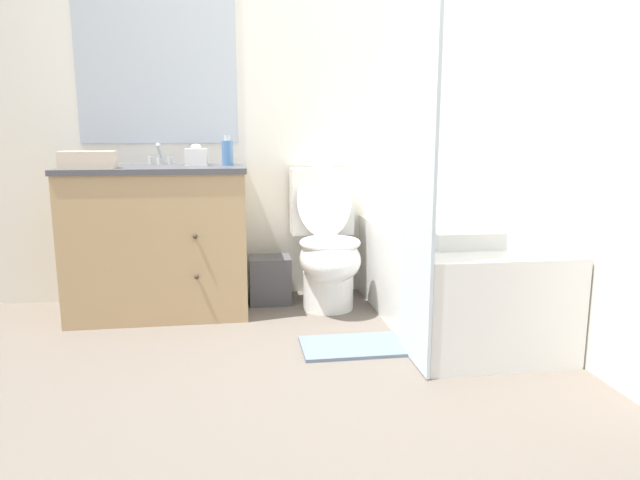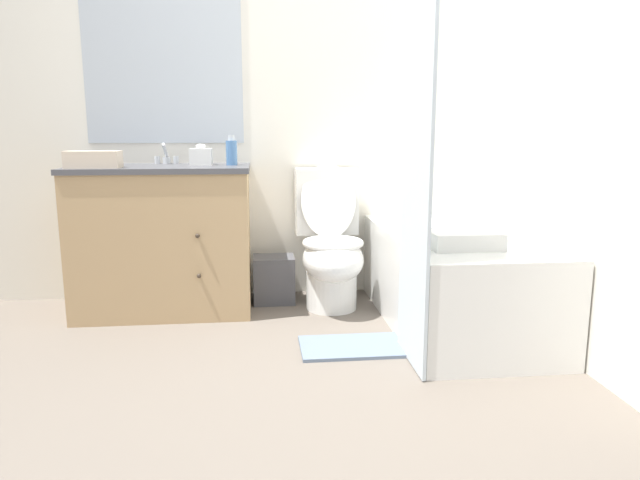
{
  "view_description": "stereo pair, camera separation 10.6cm",
  "coord_description": "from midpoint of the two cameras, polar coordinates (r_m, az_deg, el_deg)",
  "views": [
    {
      "loc": [
        -0.28,
        -2.0,
        1.01
      ],
      "look_at": [
        0.12,
        0.69,
        0.5
      ],
      "focal_mm": 32.0,
      "sensor_mm": 36.0,
      "label": 1
    },
    {
      "loc": [
        -0.18,
        -2.01,
        1.01
      ],
      "look_at": [
        0.12,
        0.69,
        0.5
      ],
      "focal_mm": 32.0,
      "sensor_mm": 36.0,
      "label": 2
    }
  ],
  "objects": [
    {
      "name": "sink_faucet",
      "position": [
        3.51,
        -14.28,
        7.97
      ],
      "size": [
        0.14,
        0.12,
        0.12
      ],
      "color": "silver",
      "rests_on": "vanity_cabinet"
    },
    {
      "name": "soap_dispenser",
      "position": [
        3.28,
        -7.91,
        8.71
      ],
      "size": [
        0.06,
        0.06,
        0.17
      ],
      "color": "#4C7AB2",
      "rests_on": "vanity_cabinet"
    },
    {
      "name": "toilet",
      "position": [
        3.33,
        1.97,
        -0.52
      ],
      "size": [
        0.38,
        0.65,
        0.83
      ],
      "color": "white",
      "rests_on": "ground_plane"
    },
    {
      "name": "shower_curtain",
      "position": [
        2.45,
        10.97,
        9.79
      ],
      "size": [
        0.02,
        0.42,
        1.96
      ],
      "color": "silver",
      "rests_on": "ground_plane"
    },
    {
      "name": "bath_mat",
      "position": [
        2.78,
        4.63,
        -10.57
      ],
      "size": [
        0.52,
        0.31,
        0.02
      ],
      "color": "slate",
      "rests_on": "ground_plane"
    },
    {
      "name": "vanity_cabinet",
      "position": [
        3.36,
        -14.41,
        0.28
      ],
      "size": [
        0.98,
        0.6,
        0.83
      ],
      "color": "tan",
      "rests_on": "ground_plane"
    },
    {
      "name": "ground_plane",
      "position": [
        2.26,
        0.31,
        -15.95
      ],
      "size": [
        14.0,
        14.0,
        0.0
      ],
      "primitive_type": "plane",
      "color": "#6B6056"
    },
    {
      "name": "bathtub",
      "position": [
        3.14,
        14.08,
        -3.73
      ],
      "size": [
        0.69,
        1.41,
        0.49
      ],
      "color": "white",
      "rests_on": "ground_plane"
    },
    {
      "name": "hand_towel_folded",
      "position": [
        3.2,
        -20.83,
        7.54
      ],
      "size": [
        0.27,
        0.14,
        0.09
      ],
      "color": "beige",
      "rests_on": "vanity_cabinet"
    },
    {
      "name": "bath_towel_folded",
      "position": [
        2.7,
        15.28,
        0.03
      ],
      "size": [
        0.32,
        0.22,
        0.08
      ],
      "color": "white",
      "rests_on": "bathtub"
    },
    {
      "name": "wall_back",
      "position": [
        3.59,
        -2.73,
        14.49
      ],
      "size": [
        8.0,
        0.06,
        2.5
      ],
      "color": "white",
      "rests_on": "ground_plane"
    },
    {
      "name": "tissue_box",
      "position": [
        3.33,
        -10.91,
        8.22
      ],
      "size": [
        0.12,
        0.11,
        0.12
      ],
      "color": "white",
      "rests_on": "vanity_cabinet"
    },
    {
      "name": "wastebasket",
      "position": [
        3.46,
        -3.75,
        -3.94
      ],
      "size": [
        0.25,
        0.21,
        0.28
      ],
      "color": "#4C4C51",
      "rests_on": "ground_plane"
    },
    {
      "name": "wall_right",
      "position": [
        3.15,
        22.12,
        14.25
      ],
      "size": [
        0.05,
        2.54,
        2.5
      ],
      "color": "white",
      "rests_on": "ground_plane"
    }
  ]
}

